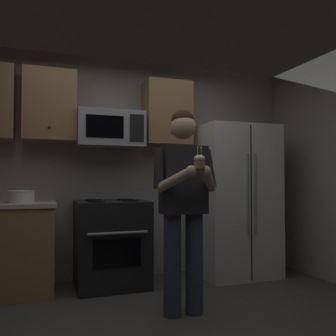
% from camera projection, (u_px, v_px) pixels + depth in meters
% --- Properties ---
extents(ground_plane, '(6.00, 6.00, 0.00)m').
position_uv_depth(ground_plane, '(165.00, 335.00, 2.67)').
color(ground_plane, '#474442').
extents(wall_back, '(4.40, 0.10, 2.60)m').
position_uv_depth(wall_back, '(118.00, 167.00, 4.36)').
color(wall_back, gray).
rests_on(wall_back, ground).
extents(oven_range, '(0.76, 0.70, 0.93)m').
position_uv_depth(oven_range, '(111.00, 243.00, 3.92)').
color(oven_range, black).
rests_on(oven_range, ground).
extents(microwave, '(0.74, 0.41, 0.40)m').
position_uv_depth(microwave, '(110.00, 129.00, 4.07)').
color(microwave, '#9EA0A5').
extents(refrigerator, '(0.90, 0.75, 1.80)m').
position_uv_depth(refrigerator, '(235.00, 200.00, 4.39)').
color(refrigerator, white).
rests_on(refrigerator, ground).
extents(cabinet_row_upper, '(2.78, 0.36, 0.76)m').
position_uv_depth(cabinet_row_upper, '(57.00, 106.00, 3.94)').
color(cabinet_row_upper, '#9E7247').
extents(bowl_large_white, '(0.27, 0.27, 0.12)m').
position_uv_depth(bowl_large_white, '(21.00, 196.00, 3.63)').
color(bowl_large_white, white).
rests_on(bowl_large_white, counter_left).
extents(person, '(0.60, 0.48, 1.76)m').
position_uv_depth(person, '(184.00, 198.00, 3.10)').
color(person, '#383F59').
rests_on(person, ground).
extents(cupcake, '(0.09, 0.09, 0.17)m').
position_uv_depth(cupcake, '(200.00, 161.00, 2.80)').
color(cupcake, '#A87F56').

